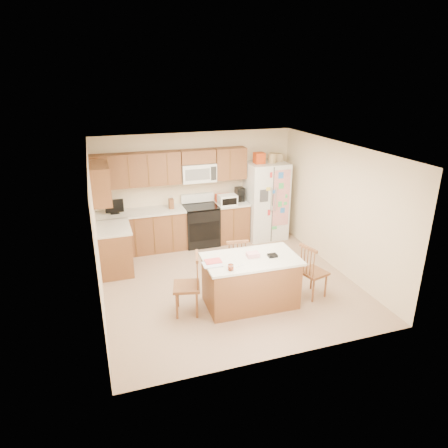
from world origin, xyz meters
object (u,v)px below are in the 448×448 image
object	(u,v)px
windsor_chair_left	(188,286)
windsor_chair_back	(236,264)
stove	(201,224)
refrigerator	(266,200)
island	(250,281)
windsor_chair_right	(312,272)

from	to	relation	value
windsor_chair_left	windsor_chair_back	size ratio (longest dim) A/B	1.07
stove	windsor_chair_back	size ratio (longest dim) A/B	1.17
stove	refrigerator	size ratio (longest dim) A/B	0.55
stove	windsor_chair_back	distance (m)	2.11
stove	island	size ratio (longest dim) A/B	0.70
windsor_chair_back	stove	bearing A→B (deg)	92.33
island	windsor_chair_right	world-z (taller)	windsor_chair_right
windsor_chair_right	windsor_chair_left	bearing A→B (deg)	175.65
windsor_chair_back	windsor_chair_right	world-z (taller)	windsor_chair_right
island	windsor_chair_left	distance (m)	1.05
stove	windsor_chair_back	world-z (taller)	stove
island	windsor_chair_left	bearing A→B (deg)	176.32
island	windsor_chair_left	size ratio (longest dim) A/B	1.58
windsor_chair_right	island	bearing A→B (deg)	175.00
stove	windsor_chair_left	bearing A→B (deg)	-109.11
island	windsor_chair_right	bearing A→B (deg)	-5.00
island	refrigerator	bearing A→B (deg)	61.68
stove	refrigerator	world-z (taller)	refrigerator
island	windsor_chair_back	size ratio (longest dim) A/B	1.68
refrigerator	windsor_chair_left	size ratio (longest dim) A/B	1.98
windsor_chair_back	windsor_chair_left	bearing A→B (deg)	-150.33
stove	refrigerator	distance (m)	1.63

